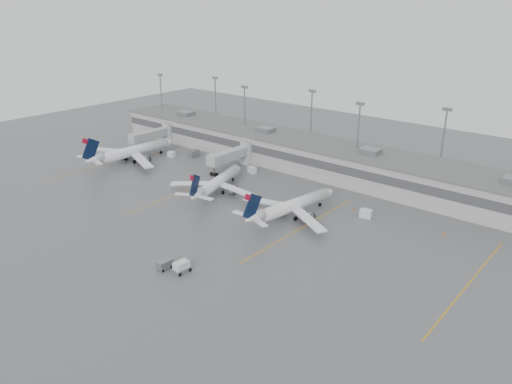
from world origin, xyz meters
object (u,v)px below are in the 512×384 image
Objects in this scene: jet_far_left at (131,151)px; jet_mid_right at (291,206)px; jet_mid_left at (217,182)px; baggage_tug at (182,268)px.

jet_far_left reaches higher than jet_mid_right.
baggage_tug is at bearing -72.21° from jet_mid_left.
jet_mid_left is at bearing -171.96° from jet_mid_right.
jet_mid_left reaches higher than baggage_tug.
jet_mid_left is 23.35m from jet_mid_right.
jet_mid_left is at bearing -0.22° from jet_far_left.
jet_far_left is at bearing -173.04° from jet_mid_right.
jet_far_left reaches higher than baggage_tug.
jet_far_left is 68.77m from baggage_tug.
jet_far_left is 1.21× the size of jet_mid_left.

